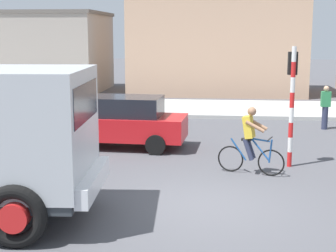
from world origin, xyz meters
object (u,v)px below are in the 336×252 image
Objects in this scene: cyclist at (251,141)px; car_white_mid at (123,122)px; pedestrian_near_kerb at (325,107)px; traffic_light_pole at (292,90)px.

car_white_mid is (-3.79, 2.69, -0.05)m from cyclist.
traffic_light_pole is at bearing -110.14° from pedestrian_near_kerb.
cyclist is 7.14m from pedestrian_near_kerb.
traffic_light_pole is at bearing -20.13° from car_white_mid.
pedestrian_near_kerb is at bearing 69.86° from traffic_light_pole.
cyclist reaches higher than pedestrian_near_kerb.
car_white_mid is at bearing -151.69° from pedestrian_near_kerb.
traffic_light_pole is 5.35m from car_white_mid.
cyclist is at bearing -115.94° from pedestrian_near_kerb.
traffic_light_pole is at bearing 39.41° from cyclist.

